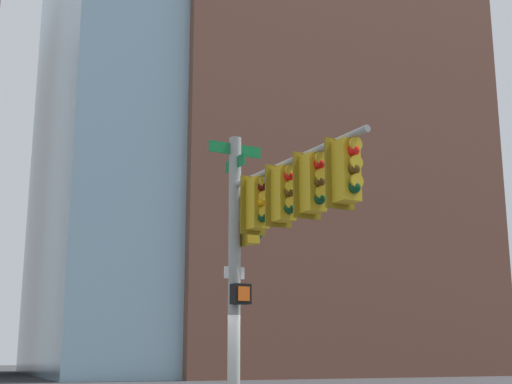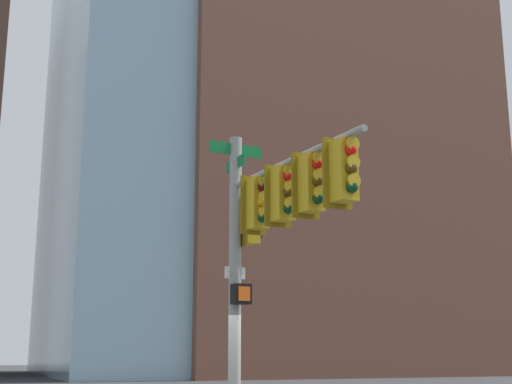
% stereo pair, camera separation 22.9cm
% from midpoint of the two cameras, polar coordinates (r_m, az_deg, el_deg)
% --- Properties ---
extents(signal_pole_assembly, '(1.26, 4.84, 6.18)m').
position_cam_midpoint_polar(signal_pole_assembly, '(13.50, 0.54, -2.57)').
color(signal_pole_assembly, gray).
rests_on(signal_pole_assembly, ground_plane).
extents(building_brick_nearside, '(27.38, 16.29, 52.67)m').
position_cam_midpoint_polar(building_brick_nearside, '(65.07, 4.30, 9.52)').
color(building_brick_nearside, brown).
rests_on(building_brick_nearside, ground_plane).
extents(building_brick_farside, '(20.58, 17.83, 40.21)m').
position_cam_midpoint_polar(building_brick_farside, '(72.03, 7.76, 2.17)').
color(building_brick_farside, brown).
rests_on(building_brick_farside, ground_plane).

